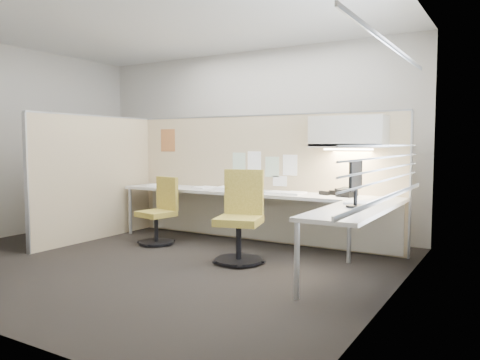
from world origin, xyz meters
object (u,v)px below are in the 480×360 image
Objects in this scene: chair_right at (240,220)px; monitor at (356,180)px; desk at (267,203)px; chair_left at (160,213)px; phone at (346,192)px.

monitor is (1.35, -0.03, 0.51)m from chair_right.
desk is 0.70m from chair_right.
chair_left is 2.88m from monitor.
desk is 1.50m from chair_left.
desk is at bearing 58.84° from monitor.
chair_left is 0.86× the size of chair_right.
chair_right reaches higher than desk.
monitor is 1.83× the size of phone.
chair_left is at bearing -163.94° from desk.
chair_left is at bearing 80.24° from monitor.
chair_right is (1.45, -0.27, 0.07)m from chair_left.
desk is 4.46× the size of chair_left.
chair_right is at bearing 85.19° from monitor.
monitor reaches higher than chair_left.
desk is 8.48× the size of monitor.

